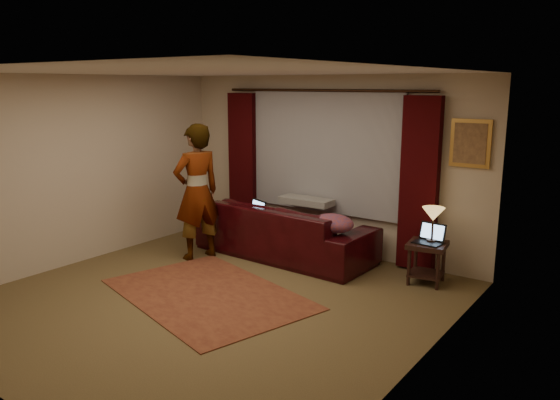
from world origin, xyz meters
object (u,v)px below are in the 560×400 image
Objects in this scene: person at (197,192)px; laptop_table at (428,234)px; sofa at (284,220)px; tiffany_lamp at (433,225)px; laptop_sofa at (250,210)px; end_table at (426,263)px.

laptop_table is at bearing 123.36° from person.
sofa is at bearing 146.77° from person.
tiffany_lamp is at bearing 124.72° from person.
sofa reaches higher than tiffany_lamp.
laptop_sofa is at bearing 29.33° from sofa.
sofa is 0.52m from laptop_sofa.
tiffany_lamp is (2.13, 0.19, 0.22)m from sofa.
sofa is 2.15m from tiffany_lamp.
person is (-3.07, -0.90, 0.32)m from laptop_table.
sofa is 1.37× the size of person.
laptop_table is at bearing 28.61° from laptop_sofa.
end_table is at bearing -174.36° from sofa.
person is at bearing -110.98° from laptop_sofa.
laptop_sofa is at bearing -171.76° from end_table.
laptop_table is 3.21m from person.
laptop_sofa is 2.60m from end_table.
tiffany_lamp is 3.25m from person.
person reaches higher than laptop_table.
laptop_table reaches higher than end_table.
end_table is at bearing -122.56° from tiffany_lamp.
laptop_sofa is 2.61m from tiffany_lamp.
laptop_sofa is at bearing 154.91° from person.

